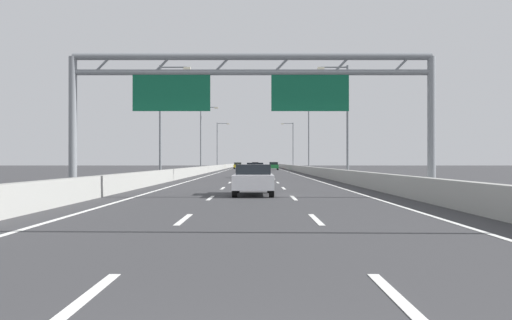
{
  "coord_description": "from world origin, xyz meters",
  "views": [
    {
      "loc": [
        0.17,
        -2.88,
        1.58
      ],
      "look_at": [
        0.53,
        88.97,
        1.85
      ],
      "focal_mm": 39.68,
      "sensor_mm": 36.0,
      "label": 1
    }
  ],
  "objects": [
    {
      "name": "lane_dash_right_2",
      "position": [
        1.8,
        21.5,
        0.01
      ],
      "size": [
        0.16,
        3.0,
        0.01
      ],
      "primitive_type": "cube",
      "color": "white",
      "rests_on": "ground_plane"
    },
    {
      "name": "lane_dash_left_16",
      "position": [
        -1.8,
        147.5,
        0.01
      ],
      "size": [
        0.16,
        3.0,
        0.01
      ],
      "primitive_type": "cube",
      "color": "white",
      "rests_on": "ground_plane"
    },
    {
      "name": "lane_dash_left_1",
      "position": [
        -1.8,
        12.5,
        0.01
      ],
      "size": [
        0.16,
        3.0,
        0.01
      ],
      "primitive_type": "cube",
      "color": "white",
      "rests_on": "ground_plane"
    },
    {
      "name": "sign_gantry",
      "position": [
        -0.12,
        21.89,
        4.81
      ],
      "size": [
        16.11,
        0.36,
        6.36
      ],
      "color": "gray",
      "rests_on": "ground_plane"
    },
    {
      "name": "lane_dash_right_17",
      "position": [
        1.8,
        156.5,
        0.01
      ],
      "size": [
        0.16,
        3.0,
        0.01
      ],
      "primitive_type": "cube",
      "color": "white",
      "rests_on": "ground_plane"
    },
    {
      "name": "lane_dash_left_4",
      "position": [
        -1.8,
        39.5,
        0.01
      ],
      "size": [
        0.16,
        3.0,
        0.01
      ],
      "primitive_type": "cube",
      "color": "white",
      "rests_on": "ground_plane"
    },
    {
      "name": "lane_dash_right_8",
      "position": [
        1.8,
        75.5,
        0.01
      ],
      "size": [
        0.16,
        3.0,
        0.01
      ],
      "primitive_type": "cube",
      "color": "white",
      "rests_on": "ground_plane"
    },
    {
      "name": "lane_dash_left_15",
      "position": [
        -1.8,
        138.5,
        0.01
      ],
      "size": [
        0.16,
        3.0,
        0.01
      ],
      "primitive_type": "cube",
      "color": "white",
      "rests_on": "ground_plane"
    },
    {
      "name": "lane_dash_left_13",
      "position": [
        -1.8,
        120.5,
        0.01
      ],
      "size": [
        0.16,
        3.0,
        0.01
      ],
      "primitive_type": "cube",
      "color": "white",
      "rests_on": "ground_plane"
    },
    {
      "name": "lane_dash_left_10",
      "position": [
        -1.8,
        93.5,
        0.01
      ],
      "size": [
        0.16,
        3.0,
        0.01
      ],
      "primitive_type": "cube",
      "color": "white",
      "rests_on": "ground_plane"
    },
    {
      "name": "edge_line_right",
      "position": [
        5.25,
        88.0,
        0.01
      ],
      "size": [
        0.16,
        176.0,
        0.01
      ],
      "primitive_type": "cube",
      "color": "white",
      "rests_on": "ground_plane"
    },
    {
      "name": "lane_dash_right_11",
      "position": [
        1.8,
        102.5,
        0.01
      ],
      "size": [
        0.16,
        3.0,
        0.01
      ],
      "primitive_type": "cube",
      "color": "white",
      "rests_on": "ground_plane"
    },
    {
      "name": "lane_dash_left_3",
      "position": [
        -1.8,
        30.5,
        0.01
      ],
      "size": [
        0.16,
        3.0,
        0.01
      ],
      "primitive_type": "cube",
      "color": "white",
      "rests_on": "ground_plane"
    },
    {
      "name": "lane_dash_right_5",
      "position": [
        1.8,
        48.5,
        0.01
      ],
      "size": [
        0.16,
        3.0,
        0.01
      ],
      "primitive_type": "cube",
      "color": "white",
      "rests_on": "ground_plane"
    },
    {
      "name": "white_car",
      "position": [
        0.04,
        23.86,
        0.74
      ],
      "size": [
        1.85,
        4.68,
        1.45
      ],
      "color": "silver",
      "rests_on": "ground_plane"
    },
    {
      "name": "lane_dash_right_1",
      "position": [
        1.8,
        12.5,
        0.01
      ],
      "size": [
        0.16,
        3.0,
        0.01
      ],
      "primitive_type": "cube",
      "color": "white",
      "rests_on": "ground_plane"
    },
    {
      "name": "lane_dash_right_16",
      "position": [
        1.8,
        147.5,
        0.01
      ],
      "size": [
        0.16,
        3.0,
        0.01
      ],
      "primitive_type": "cube",
      "color": "white",
      "rests_on": "ground_plane"
    },
    {
      "name": "streetlamp_left_far",
      "position": [
        -7.47,
        77.59,
        5.4
      ],
      "size": [
        2.58,
        0.28,
        9.5
      ],
      "color": "slate",
      "rests_on": "ground_plane"
    },
    {
      "name": "lane_dash_right_12",
      "position": [
        1.8,
        111.5,
        0.01
      ],
      "size": [
        0.16,
        3.0,
        0.01
      ],
      "primitive_type": "cube",
      "color": "white",
      "rests_on": "ground_plane"
    },
    {
      "name": "lane_dash_right_15",
      "position": [
        1.8,
        138.5,
        0.01
      ],
      "size": [
        0.16,
        3.0,
        0.01
      ],
      "primitive_type": "cube",
      "color": "white",
      "rests_on": "ground_plane"
    },
    {
      "name": "lane_dash_left_6",
      "position": [
        -1.8,
        57.5,
        0.01
      ],
      "size": [
        0.16,
        3.0,
        0.01
      ],
      "primitive_type": "cube",
      "color": "white",
      "rests_on": "ground_plane"
    },
    {
      "name": "lane_dash_left_2",
      "position": [
        -1.8,
        21.5,
        0.01
      ],
      "size": [
        0.16,
        3.0,
        0.01
      ],
      "primitive_type": "cube",
      "color": "white",
      "rests_on": "ground_plane"
    },
    {
      "name": "lane_dash_left_11",
      "position": [
        -1.8,
        102.5,
        0.01
      ],
      "size": [
        0.16,
        3.0,
        0.01
      ],
      "primitive_type": "cube",
      "color": "white",
      "rests_on": "ground_plane"
    },
    {
      "name": "lane_dash_left_17",
      "position": [
        -1.8,
        156.5,
        0.01
      ],
      "size": [
        0.16,
        3.0,
        0.01
      ],
      "primitive_type": "cube",
      "color": "white",
      "rests_on": "ground_plane"
    },
    {
      "name": "lane_dash_left_5",
      "position": [
        -1.8,
        48.5,
        0.01
      ],
      "size": [
        0.16,
        3.0,
        0.01
      ],
      "primitive_type": "cube",
      "color": "white",
      "rests_on": "ground_plane"
    },
    {
      "name": "barrier_right",
      "position": [
        6.9,
        110.0,
        0.47
      ],
      "size": [
        0.45,
        220.0,
        0.95
      ],
      "color": "#9E9E99",
      "rests_on": "ground_plane"
    },
    {
      "name": "lane_dash_left_14",
      "position": [
        -1.8,
        129.5,
        0.01
      ],
      "size": [
        0.16,
        3.0,
        0.01
      ],
      "primitive_type": "cube",
      "color": "white",
      "rests_on": "ground_plane"
    },
    {
      "name": "lane_dash_left_12",
      "position": [
        -1.8,
        111.5,
        0.01
      ],
      "size": [
        0.16,
        3.0,
        0.01
      ],
      "primitive_type": "cube",
      "color": "white",
      "rests_on": "ground_plane"
    },
    {
      "name": "edge_line_left",
      "position": [
        -5.25,
        88.0,
        0.01
      ],
      "size": [
        0.16,
        176.0,
        0.01
      ],
      "primitive_type": "cube",
      "color": "white",
      "rests_on": "ground_plane"
    },
    {
      "name": "yellow_car",
      "position": [
        -3.82,
        121.07,
        0.73
      ],
      "size": [
        1.77,
        4.24,
        1.41
      ],
      "color": "yellow",
      "rests_on": "ground_plane"
    },
    {
      "name": "barrier_left",
      "position": [
        -6.9,
        110.0,
        0.47
      ],
      "size": [
        0.45,
        220.0,
        0.95
      ],
      "color": "#9E9E99",
      "rests_on": "ground_plane"
    },
    {
      "name": "lane_dash_right_3",
      "position": [
        1.8,
        30.5,
        0.01
      ],
      "size": [
        0.16,
        3.0,
        0.01
      ],
      "primitive_type": "cube",
      "color": "white",
      "rests_on": "ground_plane"
    },
    {
      "name": "streetlamp_right_distant",
      "position": [
        7.47,
        111.67,
        5.4
      ],
      "size": [
        2.58,
        0.28,
        9.5
      ],
      "color": "slate",
      "rests_on": "ground_plane"
    },
    {
      "name": "lane_dash_right_7",
      "position": [
        1.8,
        66.5,
        0.01
      ],
      "size": [
        0.16,
        3.0,
        0.01
      ],
      "primitive_type": "cube",
      "color": "white",
      "rests_on": "ground_plane"
    },
    {
      "name": "ground_plane",
      "position": [
        0.0,
        100.0,
        0.0
      ],
      "size": [
        260.0,
        260.0,
        0.0
      ],
      "primitive_type": "plane",
      "color": "#38383A"
    },
    {
      "name": "green_car",
      "position": [
        3.5,
        104.29,
        0.77
      ],
      "size": [
        1.78,
        4.23,
        1.51
      ],
      "color": "#1E7A38",
      "rests_on": "ground_plane"
    },
    {
      "name": "lane_dash_left_0",
      "position": [
        -1.8,
        3.5,
        0.01
      ],
      "size": [
        0.16,
        3.0,
        0.01
      ],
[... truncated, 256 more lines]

